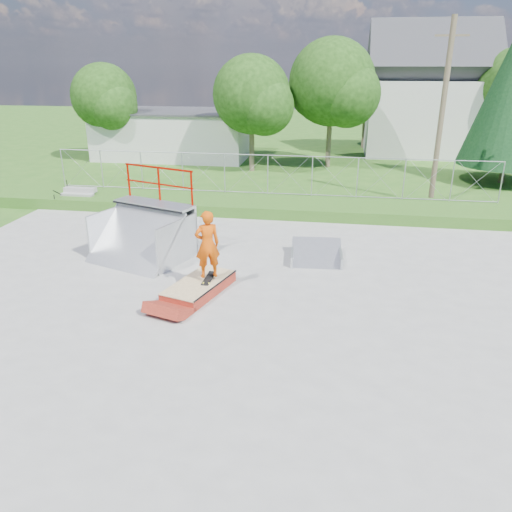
{
  "coord_description": "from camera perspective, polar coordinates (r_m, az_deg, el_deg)",
  "views": [
    {
      "loc": [
        3.03,
        -11.68,
        6.17
      ],
      "look_at": [
        0.97,
        1.16,
        1.1
      ],
      "focal_mm": 35.0,
      "sensor_mm": 36.0,
      "label": 1
    }
  ],
  "objects": [
    {
      "name": "gable_house",
      "position": [
        38.22,
        18.94,
        16.73
      ],
      "size": [
        8.4,
        6.08,
        8.94
      ],
      "color": "#BBBBB7",
      "rests_on": "ground"
    },
    {
      "name": "utility_pole",
      "position": [
        24.2,
        20.46,
        14.89
      ],
      "size": [
        0.24,
        0.24,
        8.0
      ],
      "primitive_type": "cylinder",
      "color": "brown",
      "rests_on": "ground"
    },
    {
      "name": "flat_bank_ramp",
      "position": [
        16.61,
        6.91,
        0.27
      ],
      "size": [
        1.74,
        1.85,
        0.5
      ],
      "primitive_type": null,
      "rotation": [
        0.0,
        0.0,
        0.06
      ],
      "color": "#B0B4B9",
      "rests_on": "concrete_pad"
    },
    {
      "name": "ground",
      "position": [
        13.55,
        -4.84,
        -5.86
      ],
      "size": [
        120.0,
        120.0,
        0.0
      ],
      "primitive_type": "plane",
      "color": "#2A5819",
      "rests_on": "ground"
    },
    {
      "name": "grind_box",
      "position": [
        14.33,
        -6.5,
        -3.58
      ],
      "size": [
        1.77,
        2.58,
        0.35
      ],
      "rotation": [
        0.0,
        0.0,
        -0.29
      ],
      "color": "maroon",
      "rests_on": "concrete_pad"
    },
    {
      "name": "quarter_pipe",
      "position": [
        16.66,
        -13.34,
        4.27
      ],
      "size": [
        3.56,
        3.28,
        2.91
      ],
      "primitive_type": null,
      "rotation": [
        0.0,
        0.0,
        -0.34
      ],
      "color": "#B0B4B9",
      "rests_on": "concrete_pad"
    },
    {
      "name": "concrete_pad",
      "position": [
        13.55,
        -4.84,
        -5.79
      ],
      "size": [
        20.0,
        16.0,
        0.04
      ],
      "primitive_type": "cube",
      "color": "gray",
      "rests_on": "ground"
    },
    {
      "name": "tree_left_far",
      "position": [
        34.9,
        -16.7,
        16.8
      ],
      "size": [
        4.42,
        4.16,
        6.18
      ],
      "color": "brown",
      "rests_on": "ground"
    },
    {
      "name": "skater",
      "position": [
        13.96,
        -5.57,
        1.05
      ],
      "size": [
        0.84,
        0.74,
        1.94
      ],
      "primitive_type": "imported",
      "rotation": [
        0.0,
        0.0,
        3.62
      ],
      "color": "#CC4706",
      "rests_on": "grind_box"
    },
    {
      "name": "concrete_stairs",
      "position": [
        24.12,
        -19.86,
        6.19
      ],
      "size": [
        1.5,
        1.6,
        0.8
      ],
      "primitive_type": null,
      "color": "gray",
      "rests_on": "ground"
    },
    {
      "name": "utility_building_flat",
      "position": [
        35.75,
        -9.17,
        13.54
      ],
      "size": [
        10.0,
        6.0,
        3.0
      ],
      "primitive_type": "cube",
      "color": "#BBBBB7",
      "rests_on": "ground"
    },
    {
      "name": "tree_back_mid",
      "position": [
        39.68,
        12.86,
        17.14
      ],
      "size": [
        4.08,
        3.84,
        5.7
      ],
      "color": "brown",
      "rests_on": "ground"
    },
    {
      "name": "tree_center",
      "position": [
        31.52,
        9.17,
        18.65
      ],
      "size": [
        5.44,
        5.12,
        7.6
      ],
      "color": "brown",
      "rests_on": "ground"
    },
    {
      "name": "grass_berm",
      "position": [
        22.2,
        0.97,
        5.84
      ],
      "size": [
        24.0,
        3.0,
        0.5
      ],
      "primitive_type": "cube",
      "color": "#2A5819",
      "rests_on": "ground"
    },
    {
      "name": "skateboard",
      "position": [
        14.32,
        -5.44,
        -2.59
      ],
      "size": [
        0.29,
        0.81,
        0.13
      ],
      "primitive_type": "cube",
      "rotation": [
        0.14,
        0.0,
        -0.08
      ],
      "color": "black",
      "rests_on": "grind_box"
    },
    {
      "name": "chain_link_fence",
      "position": [
        22.89,
        1.35,
        9.27
      ],
      "size": [
        20.0,
        0.06,
        1.8
      ],
      "primitive_type": null,
      "color": "#999BA2",
      "rests_on": "grass_berm"
    },
    {
      "name": "tree_left_near",
      "position": [
        29.96,
        -0.06,
        17.61
      ],
      "size": [
        4.76,
        4.48,
        6.65
      ],
      "color": "brown",
      "rests_on": "ground"
    }
  ]
}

